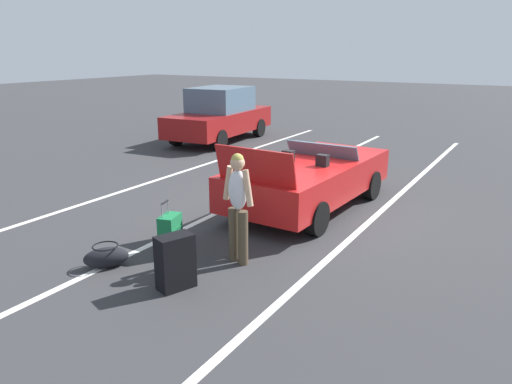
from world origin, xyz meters
name	(u,v)px	position (x,y,z in m)	size (l,w,h in m)	color
ground_plane	(308,208)	(0.00, 0.00, 0.00)	(80.00, 80.00, 0.00)	#333335
lot_line_near	(373,219)	(0.00, -1.32, 0.00)	(18.00, 0.12, 0.01)	silver
lot_line_mid	(250,197)	(0.00, 1.38, 0.00)	(18.00, 0.12, 0.01)	silver
lot_line_far	(154,181)	(0.00, 4.08, 0.00)	(18.00, 0.12, 0.01)	silver
convertible_car	(314,177)	(0.20, -0.01, 0.59)	(4.22, 1.99, 1.53)	red
suitcase_large_black	(175,262)	(-4.04, 0.05, 0.37)	(0.55, 0.43, 0.74)	black
suitcase_medium_bright	(171,234)	(-3.18, 0.86, 0.31)	(0.45, 0.34, 0.84)	#19723F
duffel_bag	(106,257)	(-4.06, 1.34, 0.16)	(0.69, 0.64, 0.34)	black
traveler_person	(238,202)	(-2.93, -0.21, 0.93)	(0.29, 0.61, 1.65)	#4C3F2D
parked_sedan_near	(220,115)	(5.31, 5.83, 0.89)	(4.62, 2.13, 1.82)	maroon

